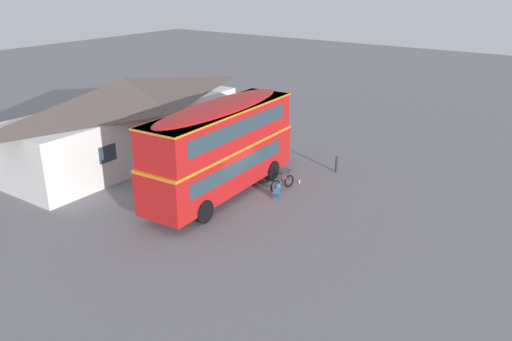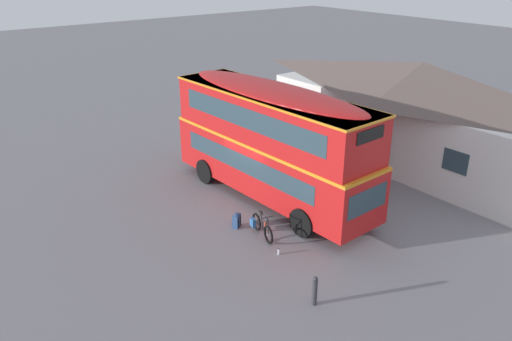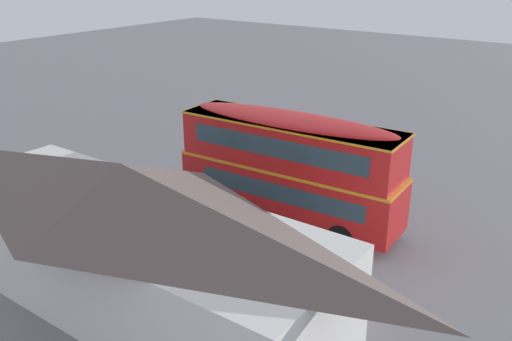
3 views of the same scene
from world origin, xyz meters
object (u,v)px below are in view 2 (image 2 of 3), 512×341
object	(u,v)px
backpack_on_ground	(237,220)
water_bottle_clear_plastic	(279,252)
double_decker_bus	(272,139)
kerb_bollard	(315,290)
touring_bicycle	(261,227)

from	to	relation	value
backpack_on_ground	water_bottle_clear_plastic	size ratio (longest dim) A/B	2.50
double_decker_bus	water_bottle_clear_plastic	xyz separation A→B (m)	(3.54, -2.52, -2.53)
backpack_on_ground	kerb_bollard	bearing A→B (deg)	-9.08
touring_bicycle	kerb_bollard	distance (m)	4.19
backpack_on_ground	kerb_bollard	xyz separation A→B (m)	(5.08, -0.81, 0.20)
touring_bicycle	kerb_bollard	bearing A→B (deg)	-16.10
water_bottle_clear_plastic	touring_bicycle	bearing A→B (deg)	167.98
water_bottle_clear_plastic	kerb_bollard	distance (m)	2.84
backpack_on_ground	kerb_bollard	size ratio (longest dim) A/B	0.60
kerb_bollard	backpack_on_ground	bearing A→B (deg)	170.92
double_decker_bus	water_bottle_clear_plastic	world-z (taller)	double_decker_bus
water_bottle_clear_plastic	kerb_bollard	size ratio (longest dim) A/B	0.24
double_decker_bus	kerb_bollard	bearing A→B (deg)	-28.60
double_decker_bus	backpack_on_ground	distance (m)	3.67
double_decker_bus	touring_bicycle	xyz separation A→B (m)	(2.19, -2.23, -2.27)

